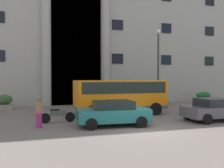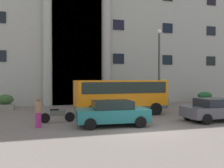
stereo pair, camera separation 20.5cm
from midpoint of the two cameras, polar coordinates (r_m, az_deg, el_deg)
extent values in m
cube|color=#635A54|center=(13.35, 6.89, -10.54)|extent=(80.00, 64.00, 0.12)
cube|color=gray|center=(30.98, -7.02, 16.54)|extent=(36.28, 9.00, 21.63)
cube|color=black|center=(25.45, -8.43, 7.95)|extent=(5.05, 0.12, 11.25)
cylinder|color=gray|center=(24.85, -15.16, 8.08)|extent=(0.89, 0.89, 11.25)
cylinder|color=gray|center=(25.77, -1.72, 7.88)|extent=(0.89, 0.89, 11.25)
cube|color=black|center=(26.29, 1.08, 5.86)|extent=(1.21, 0.08, 1.07)
cube|color=black|center=(28.65, 12.22, 5.46)|extent=(1.21, 0.08, 1.07)
cube|color=black|center=(31.90, 21.36, 4.97)|extent=(1.21, 0.08, 1.07)
cube|color=black|center=(26.81, 1.08, 13.48)|extent=(1.21, 0.08, 1.07)
cube|color=black|center=(29.12, 12.25, 12.47)|extent=(1.21, 0.08, 1.07)
cube|color=black|center=(32.33, 21.42, 11.29)|extent=(1.21, 0.08, 1.07)
cube|color=black|center=(33.14, 21.47, 17.38)|extent=(1.21, 0.08, 1.07)
cube|color=orange|center=(18.44, 1.54, -2.38)|extent=(6.67, 2.50, 2.08)
cube|color=black|center=(18.41, 1.54, -0.74)|extent=(6.27, 2.52, 0.81)
cube|color=black|center=(19.73, 10.50, -1.14)|extent=(0.08, 2.05, 1.01)
cube|color=#404D4D|center=(18.52, 1.54, -5.22)|extent=(6.67, 2.54, 0.24)
cylinder|color=black|center=(20.52, 6.56, -4.93)|extent=(0.90, 0.29, 0.90)
cylinder|color=black|center=(18.34, 9.72, -5.68)|extent=(0.90, 0.29, 0.90)
cylinder|color=black|center=(19.09, -6.32, -5.40)|extent=(0.90, 0.29, 0.90)
cylinder|color=black|center=(16.72, -4.65, -6.35)|extent=(0.90, 0.29, 0.90)
cylinder|color=#969A16|center=(22.32, 11.47, -2.35)|extent=(0.08, 0.08, 2.52)
cube|color=yellow|center=(22.25, 11.52, 0.25)|extent=(0.44, 0.03, 0.60)
cube|color=gray|center=(25.71, 10.72, -3.97)|extent=(1.50, 0.93, 0.64)
ellipsoid|color=#225C30|center=(25.66, 10.73, -2.38)|extent=(1.44, 0.83, 0.80)
cube|color=slate|center=(28.60, 20.13, -3.68)|extent=(1.84, 0.95, 0.45)
ellipsoid|color=#1B4F27|center=(28.55, 20.14, -2.46)|extent=(1.77, 0.85, 0.76)
cube|color=slate|center=(22.71, -5.07, -4.81)|extent=(1.90, 0.76, 0.51)
ellipsoid|color=#21561D|center=(22.65, -5.08, -3.14)|extent=(1.83, 0.68, 0.82)
cube|color=gray|center=(22.94, -23.90, -4.93)|extent=(1.46, 0.76, 0.45)
ellipsoid|color=#2D4C25|center=(22.88, -23.92, -3.32)|extent=(1.40, 0.68, 0.85)
cube|color=#67695C|center=(23.70, 2.60, -4.59)|extent=(2.15, 0.84, 0.48)
ellipsoid|color=#2A5D27|center=(23.63, 2.61, -2.83)|extent=(2.07, 0.75, 0.98)
cube|color=#1D6668|center=(14.06, -0.19, -7.12)|extent=(4.14, 2.16, 0.70)
cube|color=black|center=(13.99, -0.19, -4.79)|extent=(2.28, 1.80, 0.45)
cylinder|color=black|center=(15.36, 4.03, -7.56)|extent=(0.63, 0.24, 0.62)
cylinder|color=black|center=(13.60, 6.40, -8.73)|extent=(0.63, 0.24, 0.62)
cylinder|color=black|center=(14.79, -6.23, -7.91)|extent=(0.63, 0.24, 0.62)
cylinder|color=black|center=(12.96, -5.20, -9.23)|extent=(0.63, 0.24, 0.62)
cube|color=#4C4A51|center=(17.02, 22.42, -5.81)|extent=(4.24, 2.00, 0.65)
cube|color=black|center=(16.96, 22.44, -3.88)|extent=(2.31, 1.70, 0.49)
cylinder|color=black|center=(18.68, 23.76, -6.08)|extent=(0.63, 0.23, 0.62)
cylinder|color=black|center=(16.87, 16.72, -6.81)|extent=(0.63, 0.23, 0.62)
cylinder|color=black|center=(15.46, 20.78, -7.59)|extent=(0.63, 0.23, 0.62)
cylinder|color=black|center=(15.53, -10.02, -7.52)|extent=(0.60, 0.11, 0.60)
cylinder|color=black|center=(15.40, -15.51, -7.62)|extent=(0.60, 0.13, 0.60)
cube|color=#464B43|center=(15.41, -12.76, -6.55)|extent=(0.95, 0.25, 0.32)
cube|color=black|center=(15.37, -13.43, -5.90)|extent=(0.52, 0.21, 0.12)
cylinder|color=#A5A5A8|center=(15.44, -10.46, -5.40)|extent=(0.04, 0.55, 0.03)
cylinder|color=#9B2670|center=(14.09, -16.90, -8.02)|extent=(0.30, 0.30, 0.82)
cylinder|color=#896045|center=(14.00, -16.92, -5.10)|extent=(0.36, 0.36, 0.63)
sphere|color=brown|center=(13.96, -16.93, -3.37)|extent=(0.22, 0.22, 0.22)
cylinder|color=#313D32|center=(23.33, 10.38, 3.09)|extent=(0.18, 0.18, 6.82)
sphere|color=silver|center=(23.72, 10.42, 11.80)|extent=(0.40, 0.40, 0.40)
camera|label=1|loc=(0.10, -90.34, -0.01)|focal=39.61mm
camera|label=2|loc=(0.10, 89.66, 0.01)|focal=39.61mm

